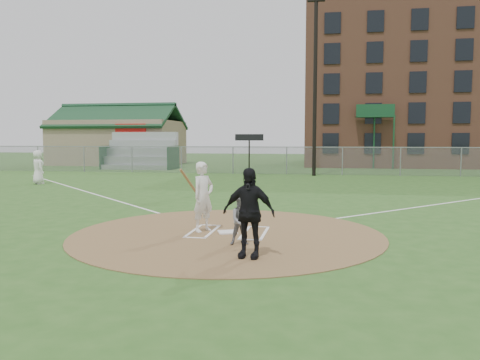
% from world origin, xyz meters
% --- Properties ---
extents(ground, '(140.00, 140.00, 0.00)m').
position_xyz_m(ground, '(0.00, 0.00, 0.00)').
color(ground, '#2B561D').
rests_on(ground, ground).
extents(dirt_circle, '(8.40, 8.40, 0.02)m').
position_xyz_m(dirt_circle, '(0.00, 0.00, 0.01)').
color(dirt_circle, olive).
rests_on(dirt_circle, ground).
extents(home_plate, '(0.64, 0.64, 0.03)m').
position_xyz_m(home_plate, '(-0.01, 0.06, 0.04)').
color(home_plate, white).
rests_on(home_plate, dirt_circle).
extents(foul_line_first, '(17.04, 17.04, 0.01)m').
position_xyz_m(foul_line_first, '(9.00, 9.00, 0.01)').
color(foul_line_first, white).
rests_on(foul_line_first, ground).
extents(foul_line_third, '(17.04, 17.04, 0.01)m').
position_xyz_m(foul_line_third, '(-9.00, 9.00, 0.01)').
color(foul_line_third, white).
rests_on(foul_line_third, ground).
extents(catcher, '(0.70, 0.62, 1.19)m').
position_xyz_m(catcher, '(0.62, -1.30, 0.62)').
color(catcher, gray).
rests_on(catcher, dirt_circle).
extents(umpire, '(1.19, 0.61, 1.95)m').
position_xyz_m(umpire, '(0.97, -2.48, 0.99)').
color(umpire, black).
rests_on(umpire, dirt_circle).
extents(ondeck_player, '(1.13, 1.06, 1.94)m').
position_xyz_m(ondeck_player, '(-13.51, 12.06, 0.97)').
color(ondeck_player, white).
rests_on(ondeck_player, ground).
extents(batters_boxes, '(2.08, 1.88, 0.01)m').
position_xyz_m(batters_boxes, '(0.00, 0.15, 0.03)').
color(batters_boxes, white).
rests_on(batters_boxes, dirt_circle).
extents(batter_at_plate, '(0.88, 1.09, 1.93)m').
position_xyz_m(batter_at_plate, '(-0.71, 0.14, 0.99)').
color(batter_at_plate, white).
rests_on(batter_at_plate, dirt_circle).
extents(outfield_fence, '(56.08, 0.08, 2.03)m').
position_xyz_m(outfield_fence, '(0.00, 22.00, 1.02)').
color(outfield_fence, slate).
rests_on(outfield_fence, ground).
extents(bleachers, '(6.08, 3.20, 3.20)m').
position_xyz_m(bleachers, '(-13.00, 26.20, 1.59)').
color(bleachers, '#B7BABF').
rests_on(bleachers, ground).
extents(clubhouse, '(12.20, 8.71, 6.23)m').
position_xyz_m(clubhouse, '(-18.00, 32.99, 2.39)').
color(clubhouse, '#9D876A').
rests_on(clubhouse, ground).
extents(brick_warehouse, '(30.00, 17.17, 15.00)m').
position_xyz_m(brick_warehouse, '(16.00, 37.96, 7.50)').
color(brick_warehouse, '#90543E').
rests_on(brick_warehouse, ground).
extents(light_pole, '(1.20, 0.30, 12.22)m').
position_xyz_m(light_pole, '(2.00, 21.00, 6.61)').
color(light_pole, black).
rests_on(light_pole, ground).
extents(scoreboard_sign, '(2.00, 0.10, 2.93)m').
position_xyz_m(scoreboard_sign, '(-2.50, 20.20, 2.39)').
color(scoreboard_sign, black).
rests_on(scoreboard_sign, ground).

